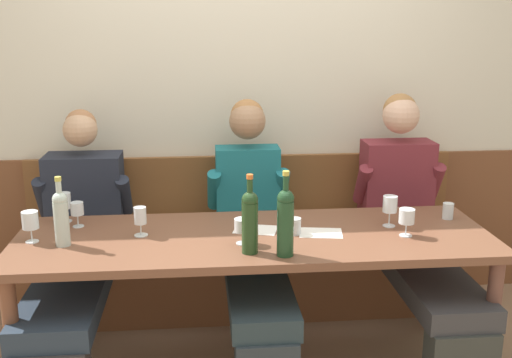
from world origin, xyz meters
TOP-DOWN VIEW (x-y plane):
  - room_wall_back at (0.00, 1.09)m, footprint 6.80×0.08m
  - wood_wainscot_panel at (0.00, 1.04)m, footprint 6.80×0.03m
  - wall_bench at (0.00, 0.83)m, footprint 2.63×0.42m
  - dining_table at (0.00, 0.14)m, footprint 2.33×0.77m
  - person_center_right_seat at (-0.93, 0.48)m, footprint 0.54×1.25m
  - person_left_seat at (0.02, 0.47)m, footprint 0.48×1.24m
  - person_center_left_seat at (0.93, 0.49)m, footprint 0.52×1.24m
  - wine_bottle_clear_water at (0.11, -0.14)m, footprint 0.08×0.08m
  - wine_bottle_green_tall at (-0.04, -0.09)m, footprint 0.07×0.07m
  - wine_bottle_amber_mid at (-0.90, 0.08)m, footprint 0.07×0.07m
  - wine_glass_by_bottle at (-1.06, 0.14)m, footprint 0.08×0.08m
  - wine_glass_center_rear at (-0.07, 0.02)m, footprint 0.08×0.08m
  - wine_glass_mid_left at (-0.88, 0.34)m, footprint 0.07×0.07m
  - wine_glass_left_end at (-0.96, 0.43)m, footprint 0.07×0.07m
  - wine_glass_mid_right at (-0.55, 0.18)m, footprint 0.07×0.07m
  - wine_glass_center_front at (0.73, 0.06)m, footprint 0.08×0.08m
  - wine_glass_near_bucket at (0.70, 0.20)m, footprint 0.07×0.07m
  - water_tumbler_right at (0.20, 0.13)m, footprint 0.07×0.07m
  - water_tumbler_center at (1.04, 0.29)m, footprint 0.06×0.06m
  - tasting_sheet_left_guest at (0.33, 0.13)m, footprint 0.23×0.18m
  - tasting_sheet_right_guest at (0.01, 0.21)m, footprint 0.24×0.20m

SIDE VIEW (x-z plane):
  - wall_bench at x=0.00m, z-range -0.19..0.75m
  - wood_wainscot_panel at x=0.00m, z-range 0.00..0.93m
  - person_center_right_seat at x=-0.93m, z-range -0.02..1.24m
  - person_left_seat at x=0.02m, z-range -0.02..1.30m
  - person_center_left_seat at x=0.93m, z-range -0.02..1.32m
  - dining_table at x=0.00m, z-range 0.29..1.02m
  - tasting_sheet_left_guest at x=0.33m, z-range 0.73..0.74m
  - tasting_sheet_right_guest at x=0.01m, z-range 0.73..0.74m
  - water_tumbler_right at x=0.20m, z-range 0.73..0.82m
  - water_tumbler_center at x=1.04m, z-range 0.73..0.82m
  - wine_glass_center_rear at x=-0.07m, z-range 0.76..0.88m
  - wine_glass_mid_left at x=-0.88m, z-range 0.76..0.89m
  - wine_glass_mid_right at x=-0.55m, z-range 0.76..0.90m
  - wine_glass_center_front at x=0.73m, z-range 0.76..0.90m
  - wine_glass_left_end at x=-0.96m, z-range 0.76..0.92m
  - wine_glass_by_bottle at x=-1.06m, z-range 0.77..0.92m
  - wine_glass_near_bucket at x=0.70m, z-range 0.77..0.93m
  - wine_bottle_amber_mid at x=-0.90m, z-range 0.71..1.04m
  - wine_bottle_green_tall at x=-0.04m, z-range 0.71..1.07m
  - wine_bottle_clear_water at x=0.11m, z-range 0.71..1.10m
  - room_wall_back at x=0.00m, z-range 0.00..2.80m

